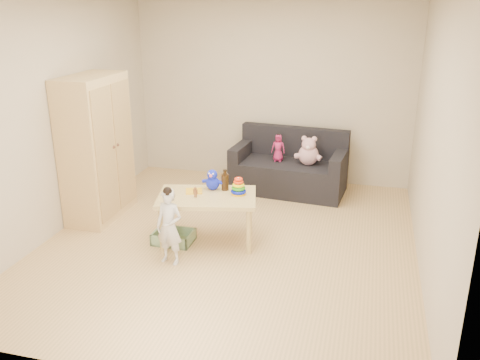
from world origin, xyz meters
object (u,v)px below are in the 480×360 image
(wardrobe, at_px, (96,148))
(toddler, at_px, (169,228))
(sofa, at_px, (288,176))
(play_table, at_px, (208,219))

(wardrobe, distance_m, toddler, 1.65)
(sofa, bearing_deg, toddler, -104.25)
(wardrobe, bearing_deg, toddler, -35.53)
(wardrobe, distance_m, sofa, 2.62)
(toddler, bearing_deg, sofa, 81.07)
(wardrobe, bearing_deg, sofa, 33.80)
(play_table, relative_size, toddler, 1.35)
(play_table, height_order, toddler, toddler)
(play_table, bearing_deg, toddler, -112.45)
(toddler, bearing_deg, play_table, 78.12)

